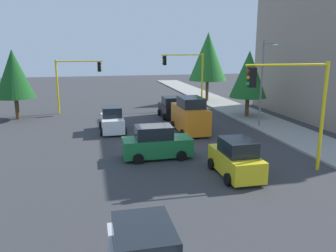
# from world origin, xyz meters

# --- Properties ---
(ground_plane) EXTENTS (120.00, 120.00, 0.00)m
(ground_plane) POSITION_xyz_m (0.00, 0.00, 0.00)
(ground_plane) COLOR #353538
(sidewalk_kerb) EXTENTS (80.00, 4.00, 0.15)m
(sidewalk_kerb) POSITION_xyz_m (-5.00, 10.50, 0.07)
(sidewalk_kerb) COLOR gray
(sidewalk_kerb) RESTS_ON ground
(traffic_signal_far_left) EXTENTS (0.36, 4.59, 5.89)m
(traffic_signal_far_left) POSITION_xyz_m (-14.00, 5.73, 4.15)
(traffic_signal_far_left) COLOR yellow
(traffic_signal_far_left) RESTS_ON ground
(traffic_signal_far_right) EXTENTS (0.36, 4.59, 5.32)m
(traffic_signal_far_right) POSITION_xyz_m (-14.00, -5.64, 3.78)
(traffic_signal_far_right) COLOR yellow
(traffic_signal_far_right) RESTS_ON ground
(traffic_signal_near_left) EXTENTS (0.36, 4.59, 5.80)m
(traffic_signal_near_left) POSITION_xyz_m (6.00, 5.72, 4.10)
(traffic_signal_near_left) COLOR yellow
(traffic_signal_near_left) RESTS_ON ground
(street_lamp_curbside) EXTENTS (2.15, 0.28, 7.00)m
(street_lamp_curbside) POSITION_xyz_m (-3.61, 9.20, 4.35)
(street_lamp_curbside) COLOR slate
(street_lamp_curbside) RESTS_ON ground
(tree_roadside_far) EXTENTS (4.50, 4.50, 8.24)m
(tree_roadside_far) POSITION_xyz_m (-18.00, 9.50, 5.41)
(tree_roadside_far) COLOR brown
(tree_roadside_far) RESTS_ON ground
(tree_roadside_mid) EXTENTS (3.42, 3.42, 6.21)m
(tree_roadside_mid) POSITION_xyz_m (-8.00, 10.00, 4.06)
(tree_roadside_mid) COLOR brown
(tree_roadside_mid) RESTS_ON ground
(tree_opposite_side) EXTENTS (3.49, 3.49, 6.35)m
(tree_opposite_side) POSITION_xyz_m (-12.00, -11.00, 4.15)
(tree_opposite_side) COLOR brown
(tree_opposite_side) RESTS_ON ground
(delivery_van_orange) EXTENTS (4.80, 2.22, 2.77)m
(delivery_van_orange) POSITION_xyz_m (-3.74, 3.16, 1.28)
(delivery_van_orange) COLOR orange
(delivery_van_orange) RESTS_ON ground
(car_green) EXTENTS (2.02, 4.10, 1.98)m
(car_green) POSITION_xyz_m (2.00, -0.62, 0.90)
(car_green) COLOR #1E7238
(car_green) RESTS_ON ground
(car_white) EXTENTS (3.76, 1.96, 1.98)m
(car_white) POSITION_xyz_m (-5.20, -2.78, 0.90)
(car_white) COLOR white
(car_white) RESTS_ON ground
(car_yellow) EXTENTS (3.76, 1.98, 1.98)m
(car_yellow) POSITION_xyz_m (5.81, 2.81, 0.90)
(car_yellow) COLOR yellow
(car_yellow) RESTS_ON ground
(car_black) EXTENTS (3.71, 2.10, 1.98)m
(car_black) POSITION_xyz_m (-9.67, 3.06, 0.90)
(car_black) COLOR black
(car_black) RESTS_ON ground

